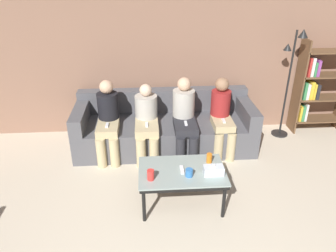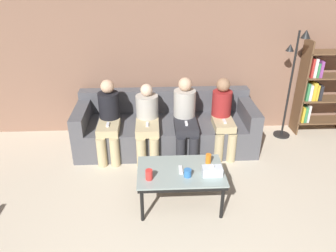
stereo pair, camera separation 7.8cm
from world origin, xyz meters
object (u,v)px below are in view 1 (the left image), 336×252
Objects in this scene: cup_far_center at (151,175)px; seated_person_left_end at (108,118)px; seated_person_mid_right at (184,115)px; cup_near_left at (189,173)px; cup_near_right at (209,158)px; coffee_table at (182,174)px; seated_person_right_end at (222,115)px; tissue_box at (213,170)px; bookshelf at (316,87)px; standing_lamp at (291,73)px; seated_person_mid_left at (147,119)px; game_remote at (182,170)px; couch at (165,127)px.

cup_far_center is 0.11× the size of seated_person_left_end.
cup_near_left is at bearing -94.32° from seated_person_mid_right.
seated_person_left_end is (-1.25, 1.03, 0.06)m from cup_near_right.
coffee_table is 0.88× the size of seated_person_mid_right.
seated_person_right_end is (0.64, 1.29, 0.07)m from cup_near_left.
tissue_box is at bearing 3.21° from cup_near_left.
coffee_table is 0.64× the size of bookshelf.
cup_near_left is at bearing -60.36° from coffee_table.
standing_lamp is 1.53× the size of seated_person_mid_right.
cup_near_left is at bearing -52.44° from seated_person_left_end.
seated_person_mid_left is 1.08m from seated_person_right_end.
tissue_box is 1.33m from seated_person_right_end.
game_remote reaches higher than coffee_table.
cup_near_right is 0.78× the size of game_remote.
seated_person_mid_right is (1.08, -0.00, 0.01)m from seated_person_left_end.
seated_person_mid_left is 0.54m from seated_person_mid_right.
bookshelf is at bearing 38.99° from cup_near_left.
seated_person_right_end reaches higher than cup_far_center.
seated_person_mid_right is at bearing -165.50° from bookshelf.
cup_near_left is at bearing 4.25° from cup_far_center.
bookshelf is 0.62m from standing_lamp.
game_remote is at bearing -71.80° from seated_person_mid_left.
standing_lamp is at bearing 14.37° from seated_person_mid_right.
cup_far_center is 2.83m from standing_lamp.
seated_person_right_end is at bearing 73.89° from tissue_box.
cup_near_right is 0.36m from game_remote.
seated_person_right_end is (0.70, 1.17, 0.16)m from coffee_table.
seated_person_mid_left is at bearing 119.70° from tissue_box.
standing_lamp reaches higher than seated_person_left_end.
seated_person_mid_left is (-2.73, -0.58, -0.20)m from bookshelf.
game_remote is at bearing -138.76° from standing_lamp.
cup_near_left is 0.05× the size of standing_lamp.
cup_far_center is at bearing -98.98° from couch.
standing_lamp reaches higher than couch.
seated_person_mid_right is at bearing 68.59° from cup_far_center.
couch is 1.58m from cup_far_center.
seated_person_right_end reaches higher than tissue_box.
bookshelf is (2.35, 1.73, 0.34)m from coffee_table.
standing_lamp reaches higher than game_remote.
seated_person_left_end reaches higher than seated_person_mid_left.
cup_near_right is (0.27, 0.25, 0.01)m from cup_near_left.
standing_lamp is at bearing 20.56° from seated_person_right_end.
couch is 1.58m from tissue_box.
seated_person_right_end is (0.70, 1.17, 0.11)m from game_remote.
bookshelf is at bearing 42.33° from tissue_box.
standing_lamp is at bearing 8.77° from seated_person_left_end.
cup_far_center is 0.38m from game_remote.
couch is at bearing 109.26° from cup_near_right.
standing_lamp is at bearing 38.69° from cup_far_center.
standing_lamp reaches higher than cup_far_center.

